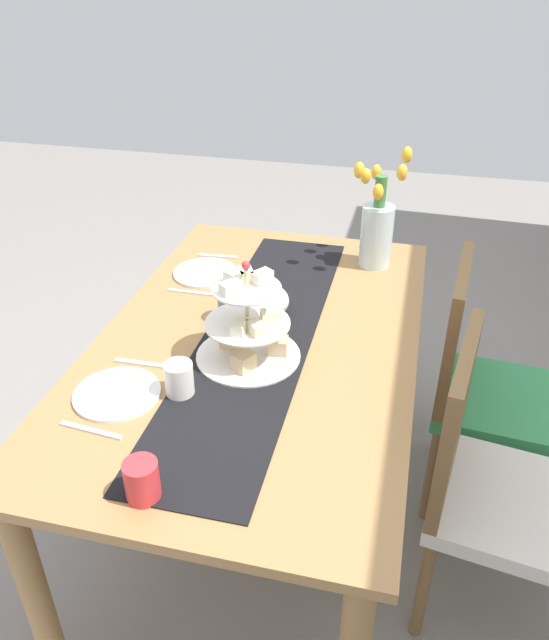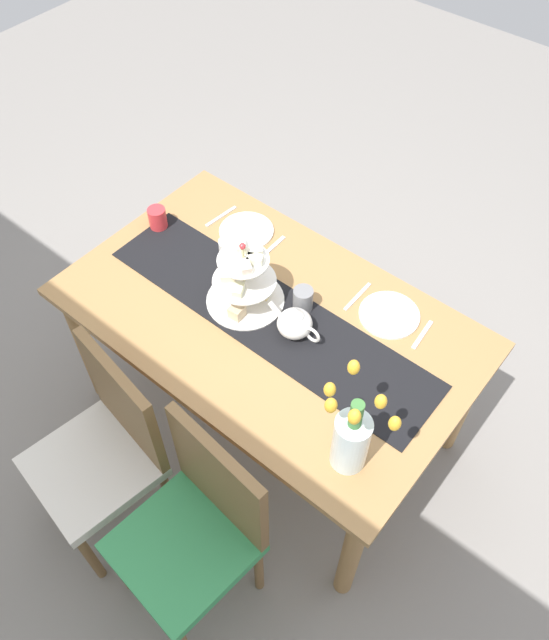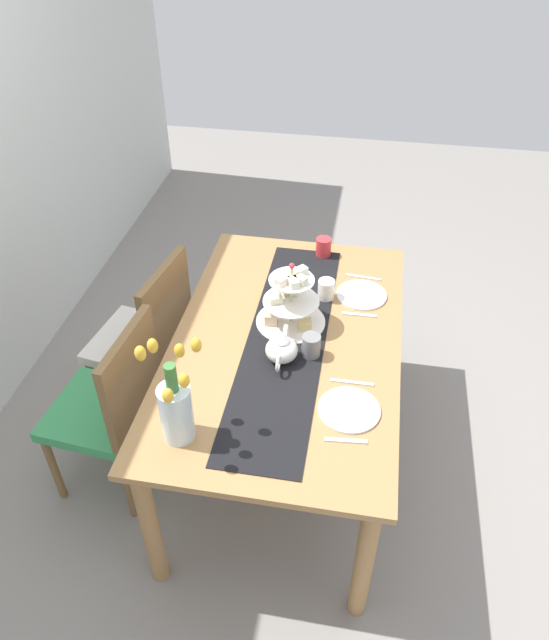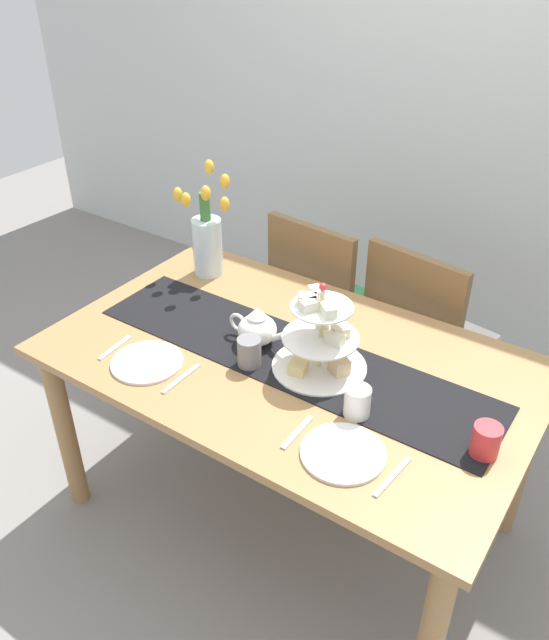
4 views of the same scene
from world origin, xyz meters
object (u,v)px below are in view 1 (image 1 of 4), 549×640
object	(u,v)px
chair_right	(488,480)
teapot	(269,299)
mug_orange	(142,480)
mug_white_text	(179,379)
tulip_vase	(377,227)
fork_left	(218,256)
dinner_plate_right	(117,394)
tiered_cake_stand	(249,328)
dining_table	(259,365)
chair_left	(481,381)
knife_right	(91,430)
fork_right	(140,363)
knife_left	(192,292)
dinner_plate_left	(205,273)
mug_grey	(230,305)

from	to	relation	value
chair_right	teapot	xyz separation A→B (m)	(-0.32, -0.70, 0.30)
mug_orange	mug_white_text	bearing A→B (deg)	-171.64
tulip_vase	fork_left	bearing A→B (deg)	-82.83
teapot	dinner_plate_right	world-z (taller)	teapot
tiered_cake_stand	mug_white_text	distance (m)	0.25
mug_white_text	mug_orange	size ratio (longest dim) A/B	1.00
dining_table	chair_left	distance (m)	0.76
knife_right	fork_right	bearing A→B (deg)	180.00
tiered_cake_stand	fork_left	size ratio (longest dim) A/B	2.03
knife_left	mug_white_text	size ratio (longest dim) A/B	1.79
fork_right	mug_orange	distance (m)	0.50
teapot	knife_left	xyz separation A→B (m)	(-0.08, -0.29, -0.06)
chair_right	tulip_vase	size ratio (longest dim) A/B	2.10
tulip_vase	mug_orange	distance (m)	1.30
tulip_vase	dinner_plate_left	distance (m)	0.64
teapot	fork_left	bearing A→B (deg)	-141.91
mug_orange	knife_right	bearing A→B (deg)	-127.47
fork_left	knife_right	distance (m)	1.00
chair_left	dinner_plate_left	size ratio (longest dim) A/B	3.96
chair_left	fork_left	xyz separation A→B (m)	(-0.23, -0.99, 0.24)
chair_left	knife_left	xyz separation A→B (m)	(0.06, -0.99, 0.24)
fork_right	mug_grey	world-z (taller)	mug_grey
knife_left	tulip_vase	bearing A→B (deg)	122.07
tulip_vase	knife_left	bearing A→B (deg)	-57.93
fork_left	teapot	bearing A→B (deg)	38.09
chair_right	knife_right	world-z (taller)	chair_right
mug_white_text	dinner_plate_right	bearing A→B (deg)	-74.02
chair_right	fork_left	xyz separation A→B (m)	(-0.69, -0.99, 0.24)
chair_left	dinner_plate_right	bearing A→B (deg)	-57.51
mug_grey	knife_left	bearing A→B (deg)	-126.21
fork_right	knife_right	xyz separation A→B (m)	(0.29, 0.00, 0.00)
chair_right	fork_left	bearing A→B (deg)	-124.81
knife_right	mug_orange	xyz separation A→B (m)	(0.16, 0.21, 0.04)
dinner_plate_left	knife_right	world-z (taller)	dinner_plate_left
fork_right	mug_white_text	size ratio (longest dim) A/B	1.58
teapot	mug_grey	bearing A→B (deg)	-65.89
chair_right	dinner_plate_right	world-z (taller)	chair_right
dining_table	tulip_vase	distance (m)	0.69
fork_left	knife_right	xyz separation A→B (m)	(1.00, 0.00, 0.00)
dining_table	mug_white_text	world-z (taller)	mug_white_text
dinner_plate_left	chair_right	bearing A→B (deg)	61.22
tulip_vase	mug_orange	size ratio (longest dim) A/B	4.56
fork_right	mug_orange	size ratio (longest dim) A/B	1.58
tulip_vase	mug_orange	xyz separation A→B (m)	(1.24, -0.37, -0.10)
chair_right	mug_orange	world-z (taller)	chair_right
dinner_plate_left	mug_white_text	world-z (taller)	mug_white_text
mug_grey	mug_orange	size ratio (longest dim) A/B	1.00
dinner_plate_left	dinner_plate_right	size ratio (longest dim) A/B	1.00
dining_table	fork_left	size ratio (longest dim) A/B	10.42
tulip_vase	mug_grey	xyz separation A→B (m)	(0.49, -0.40, -0.10)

